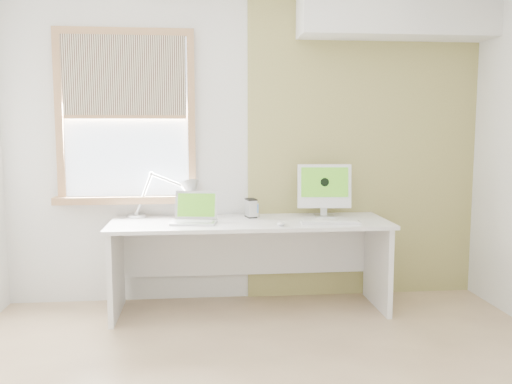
{
  "coord_description": "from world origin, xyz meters",
  "views": [
    {
      "loc": [
        -0.4,
        -2.87,
        1.47
      ],
      "look_at": [
        0.0,
        1.05,
        1.0
      ],
      "focal_mm": 38.39,
      "sensor_mm": 36.0,
      "label": 1
    }
  ],
  "objects": [
    {
      "name": "room",
      "position": [
        0.0,
        0.0,
        1.3
      ],
      "size": [
        4.04,
        3.54,
        2.64
      ],
      "color": "tan",
      "rests_on": "ground"
    },
    {
      "name": "accent_wall",
      "position": [
        1.0,
        1.74,
        1.3
      ],
      "size": [
        2.0,
        0.02,
        2.6
      ],
      "primitive_type": "cube",
      "color": "#9A914F",
      "rests_on": "room"
    },
    {
      "name": "soffit",
      "position": [
        1.2,
        1.57,
        2.4
      ],
      "size": [
        1.6,
        0.4,
        0.42
      ],
      "primitive_type": "cube",
      "color": "white",
      "rests_on": "room"
    },
    {
      "name": "window",
      "position": [
        -1.0,
        1.71,
        1.54
      ],
      "size": [
        1.2,
        0.14,
        1.42
      ],
      "color": "#996E47",
      "rests_on": "room"
    },
    {
      "name": "desk",
      "position": [
        -0.02,
        1.44,
        0.53
      ],
      "size": [
        2.2,
        0.7,
        0.73
      ],
      "color": "white",
      "rests_on": "room"
    },
    {
      "name": "desk_lamp",
      "position": [
        -0.56,
        1.6,
        0.93
      ],
      "size": [
        0.65,
        0.3,
        0.38
      ],
      "color": "silver",
      "rests_on": "desk"
    },
    {
      "name": "laptop",
      "position": [
        -0.45,
        1.36,
        0.79
      ],
      "size": [
        0.38,
        0.32,
        0.24
      ],
      "color": "silver",
      "rests_on": "desk"
    },
    {
      "name": "phone_dock",
      "position": [
        0.05,
        1.58,
        0.76
      ],
      "size": [
        0.07,
        0.07,
        0.12
      ],
      "color": "silver",
      "rests_on": "desk"
    },
    {
      "name": "external_drive",
      "position": [
        0.01,
        1.56,
        0.81
      ],
      "size": [
        0.1,
        0.13,
        0.15
      ],
      "color": "silver",
      "rests_on": "desk"
    },
    {
      "name": "imac",
      "position": [
        0.62,
        1.54,
        0.97
      ],
      "size": [
        0.45,
        0.16,
        0.43
      ],
      "color": "silver",
      "rests_on": "desk"
    },
    {
      "name": "keyboard",
      "position": [
        0.59,
        1.2,
        0.74
      ],
      "size": [
        0.47,
        0.17,
        0.02
      ],
      "color": "white",
      "rests_on": "desk"
    },
    {
      "name": "mouse",
      "position": [
        0.2,
        1.15,
        0.74
      ],
      "size": [
        0.08,
        0.11,
        0.03
      ],
      "primitive_type": "ellipsoid",
      "rotation": [
        0.0,
        0.0,
        -0.21
      ],
      "color": "white",
      "rests_on": "desk"
    }
  ]
}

